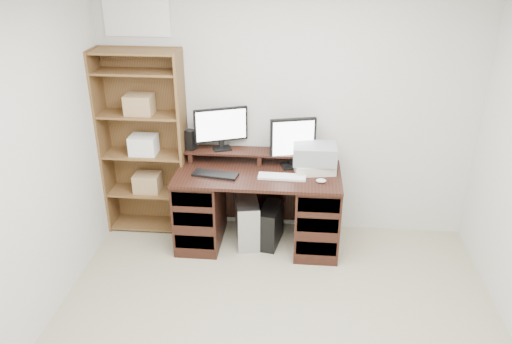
# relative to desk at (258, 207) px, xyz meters

# --- Properties ---
(room) EXTENTS (3.54, 4.04, 2.54)m
(room) POSITION_rel_desk_xyz_m (0.24, -1.64, 0.86)
(room) COLOR tan
(room) RESTS_ON ground
(desk) EXTENTS (1.50, 0.70, 0.75)m
(desk) POSITION_rel_desk_xyz_m (0.00, 0.00, 0.00)
(desk) COLOR black
(desk) RESTS_ON ground
(riser_shelf) EXTENTS (1.40, 0.22, 0.12)m
(riser_shelf) POSITION_rel_desk_xyz_m (0.00, 0.21, 0.45)
(riser_shelf) COLOR black
(riser_shelf) RESTS_ON desk
(monitor_wide) EXTENTS (0.48, 0.21, 0.40)m
(monitor_wide) POSITION_rel_desk_xyz_m (-0.37, 0.23, 0.70)
(monitor_wide) COLOR black
(monitor_wide) RESTS_ON riser_shelf
(monitor_small) EXTENTS (0.42, 0.20, 0.46)m
(monitor_small) POSITION_rel_desk_xyz_m (0.30, 0.17, 0.61)
(monitor_small) COLOR black
(monitor_small) RESTS_ON desk
(speaker) EXTENTS (0.10, 0.10, 0.19)m
(speaker) POSITION_rel_desk_xyz_m (-0.65, 0.18, 0.58)
(speaker) COLOR black
(speaker) RESTS_ON riser_shelf
(keyboard_black) EXTENTS (0.42, 0.20, 0.02)m
(keyboard_black) POSITION_rel_desk_xyz_m (-0.38, -0.11, 0.37)
(keyboard_black) COLOR black
(keyboard_black) RESTS_ON desk
(keyboard_white) EXTENTS (0.43, 0.14, 0.02)m
(keyboard_white) POSITION_rel_desk_xyz_m (0.22, -0.10, 0.37)
(keyboard_white) COLOR white
(keyboard_white) RESTS_ON desk
(mouse) EXTENTS (0.10, 0.07, 0.04)m
(mouse) POSITION_rel_desk_xyz_m (0.56, -0.16, 0.38)
(mouse) COLOR silver
(mouse) RESTS_ON desk
(printer) EXTENTS (0.40, 0.32, 0.09)m
(printer) POSITION_rel_desk_xyz_m (0.51, 0.07, 0.41)
(printer) COLOR beige
(printer) RESTS_ON desk
(basket) EXTENTS (0.39, 0.28, 0.17)m
(basket) POSITION_rel_desk_xyz_m (0.51, 0.07, 0.53)
(basket) COLOR gray
(basket) RESTS_ON printer
(tower_silver) EXTENTS (0.29, 0.49, 0.46)m
(tower_silver) POSITION_rel_desk_xyz_m (-0.11, 0.01, -0.16)
(tower_silver) COLOR #ACAFB3
(tower_silver) RESTS_ON ground
(tower_black) EXTENTS (0.23, 0.41, 0.39)m
(tower_black) POSITION_rel_desk_xyz_m (0.12, -0.00, -0.19)
(tower_black) COLOR black
(tower_black) RESTS_ON ground
(bookshelf) EXTENTS (0.80, 0.30, 1.80)m
(bookshelf) POSITION_rel_desk_xyz_m (-1.11, 0.21, 0.53)
(bookshelf) COLOR brown
(bookshelf) RESTS_ON ground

